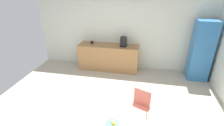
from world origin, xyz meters
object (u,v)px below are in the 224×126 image
(locker_cabinet, at_px, (201,51))
(chair_coral, at_px, (140,104))
(mug_white, at_px, (92,42))
(coffee_maker, at_px, (124,42))
(fruit_bowl, at_px, (112,125))

(locker_cabinet, bearing_deg, chair_coral, -126.10)
(chair_coral, relative_size, mug_white, 6.43)
(locker_cabinet, distance_m, mug_white, 3.55)
(locker_cabinet, distance_m, coffee_maker, 2.43)
(chair_coral, distance_m, fruit_bowl, 1.05)
(chair_coral, bearing_deg, mug_white, 125.82)
(fruit_bowl, xyz_separation_m, mug_white, (-1.40, 3.45, 0.18))
(coffee_maker, bearing_deg, locker_cabinet, -2.36)
(chair_coral, height_order, fruit_bowl, fruit_bowl)
(chair_coral, xyz_separation_m, fruit_bowl, (-0.42, -0.93, 0.24))
(locker_cabinet, relative_size, fruit_bowl, 8.09)
(fruit_bowl, distance_m, mug_white, 3.73)
(chair_coral, height_order, coffee_maker, coffee_maker)
(locker_cabinet, xyz_separation_m, coffee_maker, (-2.42, 0.10, 0.11))
(locker_cabinet, relative_size, mug_white, 14.67)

